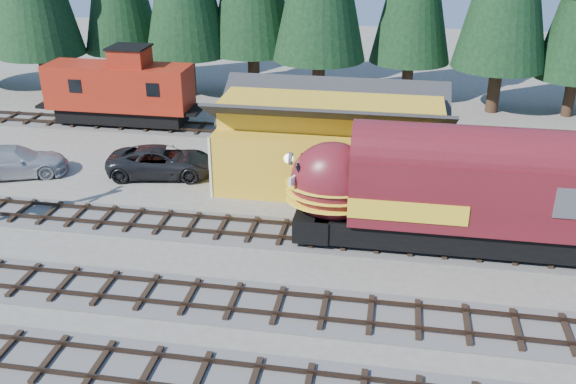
% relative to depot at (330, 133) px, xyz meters
% --- Properties ---
extents(ground, '(120.00, 120.00, 0.00)m').
position_rel_depot_xyz_m(ground, '(0.00, -10.50, -2.96)').
color(ground, '#6B665B').
rests_on(ground, ground).
extents(track_siding, '(68.00, 3.20, 0.33)m').
position_rel_depot_xyz_m(track_siding, '(10.00, -6.50, -2.90)').
color(track_siding, '#4C4947').
rests_on(track_siding, ground).
extents(track_main_south, '(68.00, 3.20, 0.33)m').
position_rel_depot_xyz_m(track_main_south, '(10.00, -12.50, -2.90)').
color(track_main_south, '#4C4947').
rests_on(track_main_south, ground).
extents(track_spur, '(32.00, 3.20, 0.33)m').
position_rel_depot_xyz_m(track_spur, '(-10.00, 7.50, -2.90)').
color(track_spur, '#4C4947').
rests_on(track_spur, ground).
extents(depot, '(12.80, 7.00, 5.30)m').
position_rel_depot_xyz_m(depot, '(0.00, 0.00, 0.00)').
color(depot, gold).
rests_on(depot, ground).
extents(locomotive, '(16.41, 3.26, 4.46)m').
position_rel_depot_xyz_m(locomotive, '(6.60, -6.50, -0.36)').
color(locomotive, black).
rests_on(locomotive, ground).
extents(caboose, '(9.99, 2.90, 5.20)m').
position_rel_depot_xyz_m(caboose, '(-15.42, 7.50, -0.38)').
color(caboose, black).
rests_on(caboose, ground).
extents(pickup_truck_a, '(6.52, 3.78, 1.71)m').
position_rel_depot_xyz_m(pickup_truck_a, '(-9.62, -0.59, -2.11)').
color(pickup_truck_a, black).
rests_on(pickup_truck_a, ground).
extents(pickup_truck_b, '(6.47, 4.50, 1.74)m').
position_rel_depot_xyz_m(pickup_truck_b, '(-18.05, -2.09, -2.09)').
color(pickup_truck_b, '#A9ABB1').
rests_on(pickup_truck_b, ground).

